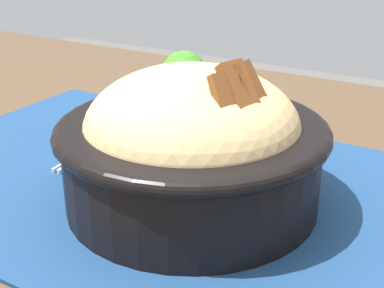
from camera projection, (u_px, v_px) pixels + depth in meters
name	position (u px, v px, depth m)	size (l,w,h in m)	color
table	(151.00, 232.00, 0.50)	(1.38, 0.79, 0.71)	#4C3826
placemat	(146.00, 178.00, 0.47)	(0.47, 0.33, 0.00)	navy
bowl	(192.00, 143.00, 0.41)	(0.21, 0.21, 0.12)	black
fork	(99.00, 148.00, 0.52)	(0.03, 0.14, 0.00)	silver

